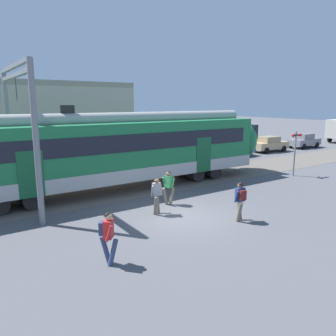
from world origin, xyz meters
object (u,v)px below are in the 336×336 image
object	(u,v)px
parked_car_blue	(234,148)
parked_car_tan	(269,144)
pedestrian_navy	(240,198)
pedestrian_red	(108,234)
crossing_signal	(295,146)
pedestrian_grey	(157,193)
pedestrian_green	(169,185)
parked_car_grey	(304,141)

from	to	relation	value
parked_car_blue	parked_car_tan	size ratio (longest dim) A/B	0.99
pedestrian_navy	parked_car_tan	distance (m)	20.92
pedestrian_red	crossing_signal	size ratio (longest dim) A/B	0.56
parked_car_tan	pedestrian_navy	bearing A→B (deg)	-144.16
pedestrian_grey	pedestrian_navy	xyz separation A→B (m)	(2.40, -2.67, 0.03)
pedestrian_green	parked_car_blue	size ratio (longest dim) A/B	0.41
pedestrian_grey	parked_car_tan	xyz separation A→B (m)	(19.35, 9.58, -0.18)
pedestrian_green	pedestrian_navy	size ratio (longest dim) A/B	1.00
pedestrian_green	parked_car_tan	distance (m)	20.12
pedestrian_grey	pedestrian_navy	bearing A→B (deg)	-48.09
pedestrian_red	parked_car_blue	xyz separation A→B (m)	(17.89, 12.49, -0.21)
parked_car_tan	crossing_signal	size ratio (longest dim) A/B	1.36
parked_car_blue	pedestrian_grey	bearing A→B (deg)	-146.48
pedestrian_green	parked_car_grey	world-z (taller)	pedestrian_green
parked_car_grey	crossing_signal	world-z (taller)	crossing_signal
pedestrian_red	pedestrian_grey	bearing A→B (deg)	39.98
parked_car_blue	pedestrian_red	bearing A→B (deg)	-145.07
pedestrian_red	parked_car_grey	distance (m)	31.19
pedestrian_red	parked_car_blue	distance (m)	21.82
pedestrian_grey	pedestrian_green	size ratio (longest dim) A/B	1.00
pedestrian_green	crossing_signal	distance (m)	10.59
pedestrian_navy	parked_car_grey	world-z (taller)	pedestrian_navy
pedestrian_red	parked_car_grey	size ratio (longest dim) A/B	0.41
parked_car_blue	pedestrian_green	bearing A→B (deg)	-146.62
parked_car_tan	parked_car_grey	distance (m)	5.58
parked_car_blue	parked_car_tan	distance (m)	5.12
pedestrian_red	pedestrian_navy	xyz separation A→B (m)	(6.05, 0.40, 0.00)
parked_car_grey	pedestrian_green	bearing A→B (deg)	-160.16
pedestrian_navy	parked_car_tan	xyz separation A→B (m)	(16.96, 12.25, -0.21)
pedestrian_red	parked_car_grey	xyz separation A→B (m)	(28.59, 12.47, -0.21)
pedestrian_grey	parked_car_blue	distance (m)	17.07
pedestrian_navy	parked_car_grey	bearing A→B (deg)	28.18
parked_car_tan	parked_car_grey	size ratio (longest dim) A/B	1.01
pedestrian_grey	parked_car_tan	distance (m)	21.59
pedestrian_green	parked_car_grey	xyz separation A→B (m)	(23.71, 8.55, -0.21)
parked_car_grey	parked_car_blue	bearing A→B (deg)	179.89
parked_car_tan	crossing_signal	bearing A→B (deg)	-132.80
parked_car_grey	crossing_signal	size ratio (longest dim) A/B	1.34
pedestrian_green	parked_car_tan	world-z (taller)	pedestrian_green
parked_car_blue	parked_car_grey	bearing A→B (deg)	-0.11
pedestrian_green	crossing_signal	bearing A→B (deg)	2.84
pedestrian_red	parked_car_tan	size ratio (longest dim) A/B	0.41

